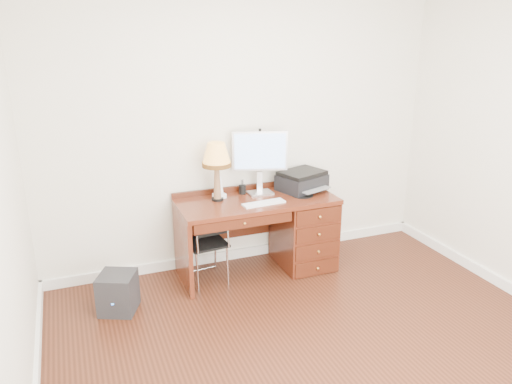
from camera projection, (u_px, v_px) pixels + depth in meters
name	position (u px, v px, depth m)	size (l,w,h in m)	color
ground	(325.00, 352.00, 3.71)	(4.00, 4.00, 0.00)	#33150B
room_shell	(289.00, 304.00, 4.25)	(4.00, 4.00, 4.00)	silver
desk	(287.00, 227.00, 4.93)	(1.50, 0.67, 0.75)	#582212
monitor	(259.00, 155.00, 4.77)	(0.52, 0.24, 0.61)	silver
keyboard	(264.00, 203.00, 4.58)	(0.40, 0.12, 0.02)	white
mouse_pad	(302.00, 194.00, 4.81)	(0.21, 0.21, 0.04)	black
printer	(302.00, 181.00, 4.95)	(0.52, 0.46, 0.19)	black
leg_lamp	(217.00, 158.00, 4.56)	(0.27, 0.27, 0.55)	black
phone	(219.00, 192.00, 4.72)	(0.12, 0.12, 0.21)	white
pen_cup	(242.00, 189.00, 4.85)	(0.07, 0.07, 0.09)	black
chair	(208.00, 239.00, 4.56)	(0.38, 0.38, 0.74)	black
equipment_box	(118.00, 293.00, 4.20)	(0.29, 0.29, 0.34)	black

